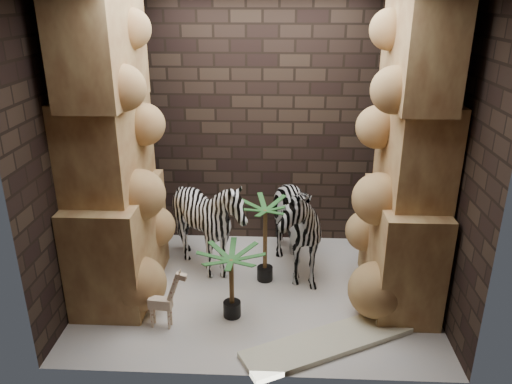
# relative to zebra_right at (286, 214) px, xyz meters

# --- Properties ---
(floor) EXTENTS (3.50, 3.50, 0.00)m
(floor) POSITION_rel_zebra_right_xyz_m (-0.29, -0.43, -0.70)
(floor) COLOR beige
(floor) RESTS_ON ground
(wall_back) EXTENTS (3.50, 0.00, 3.50)m
(wall_back) POSITION_rel_zebra_right_xyz_m (-0.29, 0.82, 0.80)
(wall_back) COLOR #2E221A
(wall_back) RESTS_ON ground
(wall_front) EXTENTS (3.50, 0.00, 3.50)m
(wall_front) POSITION_rel_zebra_right_xyz_m (-0.29, -1.68, 0.80)
(wall_front) COLOR #2E221A
(wall_front) RESTS_ON ground
(wall_left) EXTENTS (0.00, 3.00, 3.00)m
(wall_left) POSITION_rel_zebra_right_xyz_m (-2.04, -0.43, 0.80)
(wall_left) COLOR #2E221A
(wall_left) RESTS_ON ground
(wall_right) EXTENTS (0.00, 3.00, 3.00)m
(wall_right) POSITION_rel_zebra_right_xyz_m (1.46, -0.43, 0.80)
(wall_right) COLOR #2E221A
(wall_right) RESTS_ON ground
(rock_pillar_left) EXTENTS (0.68, 1.30, 3.00)m
(rock_pillar_left) POSITION_rel_zebra_right_xyz_m (-1.69, -0.43, 0.80)
(rock_pillar_left) COLOR #D4B66F
(rock_pillar_left) RESTS_ON floor
(rock_pillar_right) EXTENTS (0.58, 1.25, 3.00)m
(rock_pillar_right) POSITION_rel_zebra_right_xyz_m (1.13, -0.43, 0.80)
(rock_pillar_right) COLOR #D4B66F
(rock_pillar_right) RESTS_ON floor
(zebra_right) EXTENTS (0.98, 1.32, 1.39)m
(zebra_right) POSITION_rel_zebra_right_xyz_m (0.00, 0.00, 0.00)
(zebra_right) COLOR white
(zebra_right) RESTS_ON floor
(zebra_left) EXTENTS (0.98, 1.20, 1.06)m
(zebra_left) POSITION_rel_zebra_right_xyz_m (-0.83, -0.06, -0.16)
(zebra_left) COLOR white
(zebra_left) RESTS_ON floor
(giraffe_toy) EXTENTS (0.33, 0.15, 0.63)m
(giraffe_toy) POSITION_rel_zebra_right_xyz_m (-1.15, -1.06, -0.38)
(giraffe_toy) COLOR beige
(giraffe_toy) RESTS_ON floor
(palm_front) EXTENTS (0.36, 0.36, 0.92)m
(palm_front) POSITION_rel_zebra_right_xyz_m (-0.22, -0.20, -0.24)
(palm_front) COLOR #1F531F
(palm_front) RESTS_ON floor
(palm_back) EXTENTS (0.36, 0.36, 0.71)m
(palm_back) POSITION_rel_zebra_right_xyz_m (-0.51, -0.87, -0.34)
(palm_back) COLOR #1F531F
(palm_back) RESTS_ON floor
(surfboard) EXTENTS (1.58, 1.07, 0.05)m
(surfboard) POSITION_rel_zebra_right_xyz_m (0.37, -1.26, -0.67)
(surfboard) COLOR beige
(surfboard) RESTS_ON floor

